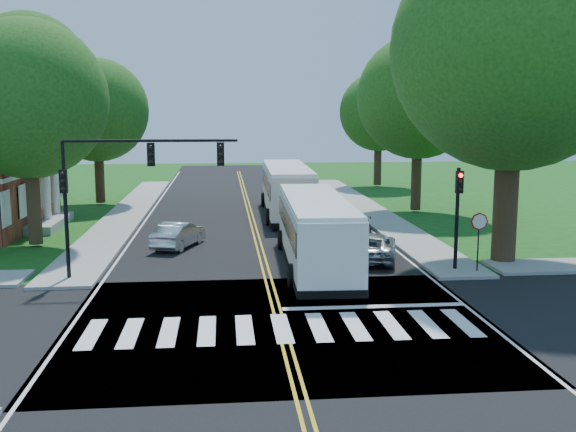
{
  "coord_description": "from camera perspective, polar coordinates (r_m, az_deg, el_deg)",
  "views": [
    {
      "loc": [
        -1.82,
        -21.29,
        6.93
      ],
      "look_at": [
        0.99,
        7.62,
        2.4
      ],
      "focal_mm": 42.0,
      "sensor_mm": 36.0,
      "label": 1
    }
  ],
  "objects": [
    {
      "name": "hatchback",
      "position": [
        34.92,
        -9.26,
        -1.57
      ],
      "size": [
        2.69,
        4.29,
        1.33
      ],
      "primitive_type": "imported",
      "rotation": [
        0.0,
        0.0,
        2.8
      ],
      "color": "silver",
      "rests_on": "road"
    },
    {
      "name": "tree_ne_big",
      "position": [
        32.09,
        18.53,
        13.23
      ],
      "size": [
        10.8,
        10.8,
        14.91
      ],
      "color": "#321C14",
      "rests_on": "ground"
    },
    {
      "name": "tree_east_far",
      "position": [
        62.94,
        7.69,
        8.72
      ],
      "size": [
        7.2,
        7.2,
        10.34
      ],
      "color": "#321C14",
      "rests_on": "ground"
    },
    {
      "name": "tree_west_near",
      "position": [
        36.6,
        -21.17,
        9.21
      ],
      "size": [
        8.0,
        8.0,
        11.4
      ],
      "color": "#321C14",
      "rests_on": "ground"
    },
    {
      "name": "suv",
      "position": [
        31.8,
        7.14,
        -2.58
      ],
      "size": [
        3.25,
        5.04,
        1.29
      ],
      "primitive_type": "imported",
      "rotation": [
        0.0,
        0.0,
        2.89
      ],
      "color": "#ADAFB4",
      "rests_on": "road"
    },
    {
      "name": "sidewalk_ne",
      "position": [
        47.88,
        6.71,
        0.57
      ],
      "size": [
        2.6,
        40.0,
        0.15
      ],
      "primitive_type": "cube",
      "color": "gray",
      "rests_on": "ground"
    },
    {
      "name": "signal_nw",
      "position": [
        28.13,
        -13.8,
        3.4
      ],
      "size": [
        7.15,
        0.46,
        5.66
      ],
      "color": "black",
      "rests_on": "ground"
    },
    {
      "name": "bus_lead",
      "position": [
        30.14,
        2.33,
        -1.21
      ],
      "size": [
        3.21,
        12.15,
        3.12
      ],
      "rotation": [
        0.0,
        0.0,
        3.11
      ],
      "color": "silver",
      "rests_on": "road"
    },
    {
      "name": "tree_east_mid",
      "position": [
        47.22,
        11.0,
        9.83
      ],
      "size": [
        8.4,
        8.4,
        11.93
      ],
      "color": "#321C14",
      "rests_on": "ground"
    },
    {
      "name": "center_line",
      "position": [
        43.88,
        -3.11,
        -0.22
      ],
      "size": [
        0.36,
        70.0,
        0.01
      ],
      "primitive_type": "cube",
      "color": "gold",
      "rests_on": "road"
    },
    {
      "name": "road",
      "position": [
        39.94,
        -2.86,
        -1.13
      ],
      "size": [
        14.0,
        96.0,
        0.01
      ],
      "primitive_type": "cube",
      "color": "black",
      "rests_on": "ground"
    },
    {
      "name": "edge_line_e",
      "position": [
        44.68,
        5.64,
        -0.09
      ],
      "size": [
        0.12,
        70.0,
        0.01
      ],
      "primitive_type": "cube",
      "color": "silver",
      "rests_on": "road"
    },
    {
      "name": "signal_ne",
      "position": [
        29.75,
        14.19,
        0.93
      ],
      "size": [
        0.3,
        0.46,
        4.4
      ],
      "color": "black",
      "rests_on": "ground"
    },
    {
      "name": "cross_road",
      "position": [
        22.46,
        -0.64,
        -9.09
      ],
      "size": [
        60.0,
        12.0,
        0.01
      ],
      "primitive_type": "cube",
      "color": "black",
      "rests_on": "ground"
    },
    {
      "name": "dark_sedan",
      "position": [
        38.86,
        5.27,
        -0.44
      ],
      "size": [
        1.97,
        4.6,
        1.32
      ],
      "primitive_type": "imported",
      "rotation": [
        0.0,
        0.0,
        3.11
      ],
      "color": "black",
      "rests_on": "road"
    },
    {
      "name": "edge_line_w",
      "position": [
        44.12,
        -11.96,
        -0.35
      ],
      "size": [
        0.12,
        70.0,
        0.01
      ],
      "primitive_type": "cube",
      "color": "silver",
      "rests_on": "road"
    },
    {
      "name": "bus_follow",
      "position": [
        45.05,
        -0.1,
        2.28
      ],
      "size": [
        3.35,
        12.91,
        3.32
      ],
      "rotation": [
        0.0,
        0.0,
        3.12
      ],
      "color": "silver",
      "rests_on": "road"
    },
    {
      "name": "ground",
      "position": [
        22.46,
        -0.64,
        -9.1
      ],
      "size": [
        140.0,
        140.0,
        0.0
      ],
      "primitive_type": "plane",
      "color": "#134D13",
      "rests_on": "ground"
    },
    {
      "name": "sidewalk_nw",
      "position": [
        47.24,
        -13.38,
        0.28
      ],
      "size": [
        2.6,
        40.0,
        0.15
      ],
      "primitive_type": "cube",
      "color": "gray",
      "rests_on": "ground"
    },
    {
      "name": "stop_sign",
      "position": [
        29.74,
        15.87,
        -0.96
      ],
      "size": [
        0.76,
        0.08,
        2.53
      ],
      "color": "black",
      "rests_on": "ground"
    },
    {
      "name": "crosswalk",
      "position": [
        21.99,
        -0.53,
        -9.46
      ],
      "size": [
        12.6,
        3.0,
        0.01
      ],
      "primitive_type": "cube",
      "color": "silver",
      "rests_on": "road"
    },
    {
      "name": "stop_bar",
      "position": [
        24.5,
        7.29,
        -7.6
      ],
      "size": [
        6.6,
        0.4,
        0.01
      ],
      "primitive_type": "cube",
      "color": "silver",
      "rests_on": "road"
    },
    {
      "name": "tree_west_far",
      "position": [
        52.11,
        -15.88,
        8.6
      ],
      "size": [
        7.6,
        7.6,
        10.67
      ],
      "color": "#321C14",
      "rests_on": "ground"
    }
  ]
}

